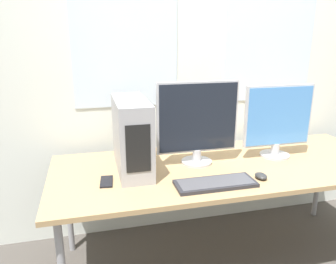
% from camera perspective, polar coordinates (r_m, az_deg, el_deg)
% --- Properties ---
extents(wall_back, '(8.00, 0.07, 2.70)m').
position_cam_1_polar(wall_back, '(2.50, 5.53, 13.22)').
color(wall_back, silver).
rests_on(wall_back, ground_plane).
extents(desk, '(2.18, 0.86, 0.70)m').
position_cam_1_polar(desk, '(2.14, 9.99, -6.57)').
color(desk, tan).
rests_on(desk, ground_plane).
extents(pc_tower, '(0.19, 0.50, 0.44)m').
position_cam_1_polar(pc_tower, '(1.95, -6.33, -0.62)').
color(pc_tower, '#9E9EA3').
rests_on(pc_tower, desk).
extents(monitor_main, '(0.52, 0.20, 0.53)m').
position_cam_1_polar(monitor_main, '(2.04, 5.19, 1.79)').
color(monitor_main, '#B7B7BC').
rests_on(monitor_main, desk).
extents(monitor_right_near, '(0.48, 0.20, 0.49)m').
position_cam_1_polar(monitor_right_near, '(2.27, 18.61, 1.93)').
color(monitor_right_near, '#B7B7BC').
rests_on(monitor_right_near, desk).
extents(keyboard, '(0.44, 0.17, 0.02)m').
position_cam_1_polar(keyboard, '(1.83, 8.26, -8.84)').
color(keyboard, '#28282D').
rests_on(keyboard, desk).
extents(mouse, '(0.06, 0.09, 0.03)m').
position_cam_1_polar(mouse, '(1.96, 15.88, -7.38)').
color(mouse, '#2D2D2D').
rests_on(mouse, desk).
extents(cell_phone, '(0.08, 0.15, 0.01)m').
position_cam_1_polar(cell_phone, '(1.88, -10.66, -8.49)').
color(cell_phone, black).
rests_on(cell_phone, desk).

